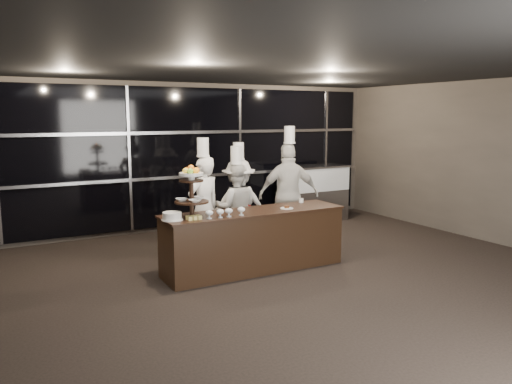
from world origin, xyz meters
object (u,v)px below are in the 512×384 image
layer_cake (172,216)px  display_case (313,190)px  chef_a (204,206)px  chef_d (289,194)px  chef_c (239,204)px  buffet_counter (254,240)px  display_stand (191,188)px  chef_b (236,207)px

layer_cake → display_case: display_case is taller
chef_a → chef_d: bearing=0.9°
layer_cake → chef_c: bearing=37.1°
buffet_counter → chef_c: chef_c is taller
display_stand → chef_d: chef_d is taller
display_stand → chef_d: bearing=23.6°
buffet_counter → chef_d: (1.26, 0.99, 0.48)m
chef_d → buffet_counter: bearing=-141.9°
display_stand → chef_c: bearing=41.8°
chef_c → buffet_counter: bearing=-106.6°
chef_c → chef_a: bearing=-161.6°
display_stand → chef_c: chef_c is taller
layer_cake → chef_d: 2.77m
display_case → chef_a: chef_a is taller
display_case → chef_a: size_ratio=0.76×
chef_a → chef_c: size_ratio=1.06×
buffet_counter → display_case: size_ratio=1.87×
chef_b → chef_d: bearing=-6.5°
chef_c → display_stand: bearing=-138.2°
buffet_counter → chef_d: 1.67m
chef_d → chef_c: bearing=165.6°
layer_cake → chef_c: chef_c is taller
display_case → chef_d: 2.25m
chef_a → chef_b: bearing=11.9°
layer_cake → chef_d: size_ratio=0.14×
layer_cake → chef_a: 1.36m
chef_b → display_case: bearing=28.3°
chef_b → chef_d: size_ratio=0.85×
chef_a → chef_c: bearing=18.4°
chef_a → chef_b: size_ratio=1.09×
chef_c → chef_d: chef_d is taller
display_case → chef_b: 2.99m
display_stand → layer_cake: bearing=-170.8°
buffet_counter → chef_c: size_ratio=1.51×
chef_c → chef_d: bearing=-14.4°
layer_cake → chef_c: size_ratio=0.16×
display_case → chef_a: 3.65m
chef_a → display_stand: bearing=-121.6°
layer_cake → chef_a: (0.90, 1.01, -0.10)m
display_stand → layer_cake: 0.48m
buffet_counter → display_case: (2.89, 2.52, 0.22)m
layer_cake → chef_a: bearing=48.3°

